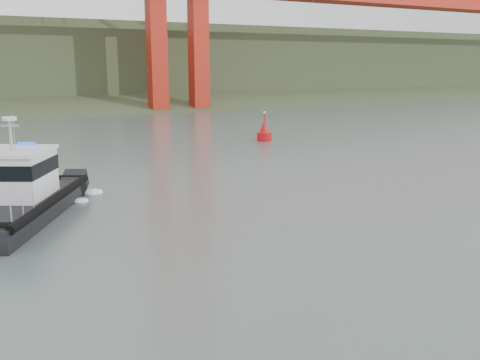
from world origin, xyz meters
name	(u,v)px	position (x,y,z in m)	size (l,w,h in m)	color
ground	(339,259)	(0.00, 0.00, 0.00)	(400.00, 400.00, 0.00)	#4B5A57
headlands	(19,70)	(0.00, 125.50, 7.05)	(500.00, 105.36, 27.12)	#374829
patrol_boat	(16,192)	(-11.74, 13.45, 1.45)	(9.45, 12.52, 5.77)	black
nav_buoy	(264,133)	(15.85, 33.59, 0.92)	(1.67, 1.67, 3.49)	#B90C10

